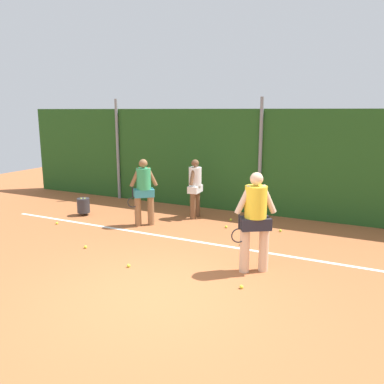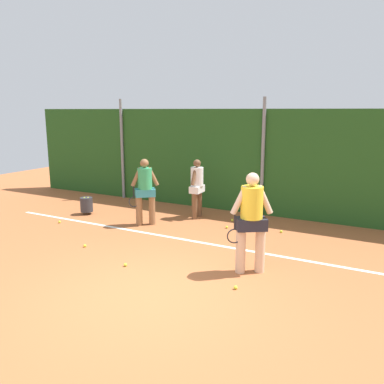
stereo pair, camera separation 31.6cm
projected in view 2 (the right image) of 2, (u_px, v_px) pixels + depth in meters
name	position (u px, v px, depth m)	size (l,w,h in m)	color
ground_plane	(199.00, 260.00, 8.04)	(26.56, 26.56, 0.00)	#A85B33
hedge_fence_backdrop	(264.00, 163.00, 11.31)	(17.27, 0.25, 3.05)	#23511E
fence_post_left	(122.00, 149.00, 13.41)	(0.10, 0.10, 3.37)	gray
fence_post_center	(263.00, 158.00, 11.12)	(0.10, 0.10, 3.37)	gray
court_baseline_paint	(219.00, 245.00, 8.88)	(12.62, 0.10, 0.01)	white
player_foreground_near	(251.00, 218.00, 7.23)	(0.72, 0.59, 1.91)	beige
player_midcourt	(145.00, 188.00, 10.31)	(0.60, 0.62, 1.77)	#8C603D
player_backcourt_far	(197.00, 185.00, 11.04)	(0.36, 0.70, 1.67)	brown
ball_hopper	(87.00, 204.00, 11.52)	(0.36, 0.36, 0.51)	#2D2D33
tennis_ball_0	(138.00, 212.00, 11.74)	(0.07, 0.07, 0.07)	#CCDB33
tennis_ball_1	(281.00, 232.00, 9.81)	(0.07, 0.07, 0.07)	#CCDB33
tennis_ball_2	(125.00, 265.00, 7.70)	(0.07, 0.07, 0.07)	#CCDB33
tennis_ball_3	(85.00, 246.00, 8.78)	(0.07, 0.07, 0.07)	#CCDB33
tennis_ball_5	(60.00, 222.00, 10.65)	(0.07, 0.07, 0.07)	#CCDB33
tennis_ball_6	(232.00, 220.00, 10.82)	(0.07, 0.07, 0.07)	#CCDB33
tennis_ball_7	(236.00, 287.00, 6.72)	(0.07, 0.07, 0.07)	#CCDB33
tennis_ball_8	(227.00, 227.00, 10.17)	(0.07, 0.07, 0.07)	#CCDB33
tennis_ball_9	(240.00, 244.00, 8.88)	(0.07, 0.07, 0.07)	#CCDB33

